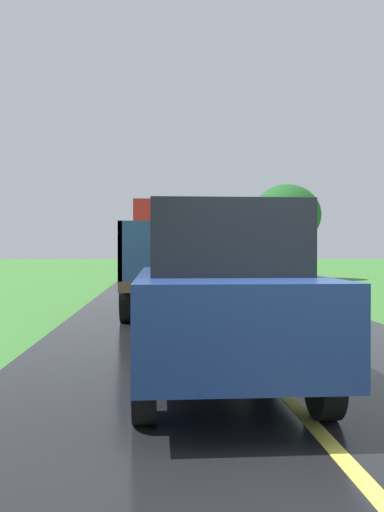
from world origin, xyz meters
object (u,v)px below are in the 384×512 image
banana_truck_near (174,253)px  banana_truck_far (175,252)px  following_car (218,293)px  roadside_tree_near_left (287,215)px

banana_truck_near → banana_truck_far: size_ratio=1.00×
banana_truck_far → following_car: size_ratio=1.42×
banana_truck_near → following_car: 7.56m
roadside_tree_near_left → following_car: size_ratio=1.26×
banana_truck_far → roadside_tree_near_left: bearing=16.4°
banana_truck_near → roadside_tree_near_left: bearing=65.4°
banana_truck_near → banana_truck_far: 12.73m
banana_truck_far → following_car: (-0.26, -20.27, -0.40)m
following_car → roadside_tree_near_left: bearing=73.8°
roadside_tree_near_left → banana_truck_near: bearing=-114.6°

